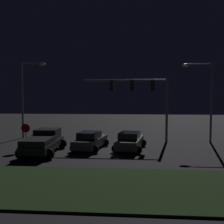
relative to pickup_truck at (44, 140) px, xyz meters
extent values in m
plane|color=black|center=(3.93, 2.11, -1.00)|extent=(80.00, 80.00, 0.00)
cube|color=black|center=(3.93, -7.30, -0.95)|extent=(20.16, 6.03, 0.10)
cube|color=black|center=(0.00, -0.17, -0.32)|extent=(2.12, 5.45, 0.55)
cube|color=black|center=(-0.02, 1.01, 0.38)|extent=(1.88, 1.94, 0.85)
cube|color=black|center=(-0.02, 1.01, 0.50)|extent=(1.79, 1.56, 0.51)
cube|color=black|center=(0.03, -1.25, 0.18)|extent=(1.99, 3.07, 0.45)
cylinder|color=black|center=(-1.07, 1.75, -0.60)|extent=(0.80, 0.22, 0.80)
cylinder|color=black|center=(0.99, 1.79, -0.60)|extent=(0.80, 0.22, 0.80)
cylinder|color=black|center=(-0.98, -2.14, -0.60)|extent=(0.80, 0.22, 0.80)
cylinder|color=black|center=(1.08, -2.09, -0.60)|extent=(0.80, 0.22, 0.80)
cube|color=#514C47|center=(6.87, 1.79, -0.39)|extent=(2.52, 4.64, 0.70)
cube|color=black|center=(6.83, 1.54, 0.24)|extent=(1.92, 2.24, 0.55)
cylinder|color=black|center=(6.22, 3.42, -0.68)|extent=(0.64, 0.22, 0.64)
cylinder|color=black|center=(8.03, 3.11, -0.68)|extent=(0.64, 0.22, 0.64)
cylinder|color=black|center=(5.71, 0.47, -0.68)|extent=(0.64, 0.22, 0.64)
cylinder|color=black|center=(7.53, 0.16, -0.68)|extent=(0.64, 0.22, 0.64)
cube|color=#514C47|center=(3.48, 1.73, -0.39)|extent=(2.57, 4.65, 0.70)
cube|color=black|center=(3.44, 1.49, 0.24)|extent=(1.94, 2.26, 0.55)
cylinder|color=black|center=(2.85, 3.37, -0.68)|extent=(0.64, 0.22, 0.64)
cylinder|color=black|center=(4.66, 3.03, -0.68)|extent=(0.64, 0.22, 0.64)
cylinder|color=black|center=(2.30, 0.43, -0.68)|extent=(0.64, 0.22, 0.64)
cylinder|color=black|center=(4.11, 0.09, -0.68)|extent=(0.64, 0.22, 0.64)
cylinder|color=slate|center=(10.45, 5.51, 2.25)|extent=(0.24, 0.24, 6.50)
cylinder|color=slate|center=(6.35, 5.51, 5.10)|extent=(8.20, 0.18, 0.18)
cube|color=black|center=(9.05, 5.51, 4.50)|extent=(0.32, 0.44, 0.95)
sphere|color=red|center=(9.05, 5.28, 4.80)|extent=(0.22, 0.22, 0.22)
sphere|color=#59380A|center=(9.05, 5.28, 4.50)|extent=(0.22, 0.22, 0.22)
sphere|color=#0C4719|center=(9.05, 5.28, 4.20)|extent=(0.22, 0.22, 0.22)
cube|color=black|center=(7.05, 5.51, 4.50)|extent=(0.32, 0.44, 0.95)
sphere|color=red|center=(7.05, 5.28, 4.80)|extent=(0.22, 0.22, 0.22)
sphere|color=#59380A|center=(7.05, 5.28, 4.50)|extent=(0.22, 0.22, 0.22)
sphere|color=#0C4719|center=(7.05, 5.28, 4.20)|extent=(0.22, 0.22, 0.22)
cube|color=black|center=(5.05, 5.51, 4.50)|extent=(0.32, 0.44, 0.95)
sphere|color=red|center=(5.05, 5.28, 4.80)|extent=(0.22, 0.22, 0.22)
sphere|color=#59380A|center=(5.05, 5.28, 4.50)|extent=(0.22, 0.22, 0.22)
sphere|color=#0C4719|center=(5.05, 5.28, 4.20)|extent=(0.22, 0.22, 0.22)
cylinder|color=slate|center=(-4.74, 6.92, 3.08)|extent=(0.20, 0.20, 8.16)
cylinder|color=slate|center=(-3.59, 6.92, 7.01)|extent=(2.29, 0.12, 0.12)
ellipsoid|color=#F9CC72|center=(-2.45, 6.92, 6.91)|extent=(0.70, 0.44, 0.30)
cylinder|color=slate|center=(14.73, 5.64, 2.89)|extent=(0.20, 0.20, 7.77)
cylinder|color=slate|center=(13.47, 5.64, 6.63)|extent=(2.52, 0.12, 0.12)
ellipsoid|color=#F9CC72|center=(12.21, 5.64, 6.53)|extent=(0.70, 0.44, 0.30)
cylinder|color=slate|center=(-1.88, 0.93, 0.10)|extent=(0.07, 0.07, 2.20)
cylinder|color=#B20C0F|center=(-1.88, 0.90, 0.85)|extent=(0.76, 0.03, 0.76)
camera|label=1|loc=(6.97, -19.76, 3.59)|focal=40.93mm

